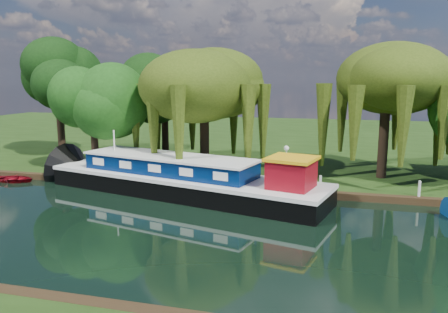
# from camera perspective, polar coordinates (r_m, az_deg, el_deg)

# --- Properties ---
(ground) EXTENTS (120.00, 120.00, 0.00)m
(ground) POSITION_cam_1_polar(r_m,az_deg,el_deg) (21.80, 3.45, -10.51)
(ground) COLOR black
(far_bank) EXTENTS (120.00, 52.00, 0.45)m
(far_bank) POSITION_cam_1_polar(r_m,az_deg,el_deg) (54.67, 10.36, 2.20)
(far_bank) COLOR black
(far_bank) RESTS_ON ground
(dutch_barge) EXTENTS (20.24, 9.08, 4.17)m
(dutch_barge) POSITION_cam_1_polar(r_m,az_deg,el_deg) (29.26, -5.16, -3.00)
(dutch_barge) COLOR black
(dutch_barge) RESTS_ON ground
(red_dinghy) EXTENTS (3.14, 2.33, 0.62)m
(red_dinghy) POSITION_cam_1_polar(r_m,az_deg,el_deg) (36.55, -25.63, -2.97)
(red_dinghy) COLOR maroon
(red_dinghy) RESTS_ON ground
(willow_left) EXTENTS (7.49, 7.49, 8.98)m
(willow_left) POSITION_cam_1_polar(r_m,az_deg,el_deg) (33.03, -2.61, 8.94)
(willow_left) COLOR black
(willow_left) RESTS_ON far_bank
(willow_right) EXTENTS (7.36, 7.36, 8.96)m
(willow_right) POSITION_cam_1_polar(r_m,az_deg,el_deg) (33.63, 20.49, 8.37)
(willow_right) COLOR black
(willow_right) RESTS_ON far_bank
(tree_far_left) EXTENTS (5.04, 5.04, 8.12)m
(tree_far_left) POSITION_cam_1_polar(r_m,az_deg,el_deg) (35.14, -16.81, 7.02)
(tree_far_left) COLOR black
(tree_far_left) RESTS_ON far_bank
(tree_far_back) EXTENTS (5.87, 5.87, 9.87)m
(tree_far_back) POSITION_cam_1_polar(r_m,az_deg,el_deg) (44.11, -20.88, 9.07)
(tree_far_back) COLOR black
(tree_far_back) RESTS_ON far_bank
(tree_far_mid) EXTENTS (5.22, 5.22, 8.54)m
(tree_far_mid) POSITION_cam_1_polar(r_m,az_deg,el_deg) (38.23, -7.81, 8.08)
(tree_far_mid) COLOR black
(tree_far_mid) RESTS_ON far_bank
(lamppost) EXTENTS (0.36, 0.36, 2.56)m
(lamppost) POSITION_cam_1_polar(r_m,az_deg,el_deg) (31.15, 8.14, 0.35)
(lamppost) COLOR silver
(lamppost) RESTS_ON far_bank
(mooring_posts) EXTENTS (19.16, 0.16, 1.00)m
(mooring_posts) POSITION_cam_1_polar(r_m,az_deg,el_deg) (29.53, 5.67, -3.05)
(mooring_posts) COLOR silver
(mooring_posts) RESTS_ON far_bank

